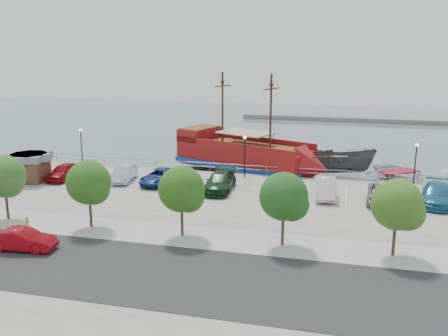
# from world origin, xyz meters

# --- Properties ---
(ground) EXTENTS (160.00, 160.00, 0.00)m
(ground) POSITION_xyz_m (0.00, 0.00, -1.00)
(ground) COLOR #4B686C
(land_slab) EXTENTS (100.00, 58.00, 1.20)m
(land_slab) POSITION_xyz_m (0.00, -21.00, -0.60)
(land_slab) COLOR gray
(land_slab) RESTS_ON ground
(street) EXTENTS (100.00, 8.00, 0.04)m
(street) POSITION_xyz_m (0.00, -16.00, 0.01)
(street) COLOR #292929
(street) RESTS_ON land_slab
(sidewalk) EXTENTS (100.00, 4.00, 0.05)m
(sidewalk) POSITION_xyz_m (0.00, -10.00, 0.01)
(sidewalk) COLOR #AEADAC
(sidewalk) RESTS_ON land_slab
(seawall_railing) EXTENTS (50.00, 0.06, 1.00)m
(seawall_railing) POSITION_xyz_m (0.00, 7.80, 0.53)
(seawall_railing) COLOR gray
(seawall_railing) RESTS_ON land_slab
(far_shore) EXTENTS (40.00, 3.00, 0.80)m
(far_shore) POSITION_xyz_m (10.00, 55.00, -0.60)
(far_shore) COLOR gray
(far_shore) RESTS_ON ground
(pirate_ship) EXTENTS (18.52, 11.34, 11.55)m
(pirate_ship) POSITION_xyz_m (-0.09, 11.75, 0.93)
(pirate_ship) COLOR maroon
(pirate_ship) RESTS_ON ground
(patrol_boat) EXTENTS (7.69, 3.06, 2.95)m
(patrol_boat) POSITION_xyz_m (9.15, 12.77, 0.47)
(patrol_boat) COLOR #3F4143
(patrol_boat) RESTS_ON ground
(speedboat) EXTENTS (8.12, 8.61, 1.45)m
(speedboat) POSITION_xyz_m (15.36, 12.20, -0.27)
(speedboat) COLOR silver
(speedboat) RESTS_ON ground
(dock_west) EXTENTS (7.43, 3.91, 0.41)m
(dock_west) POSITION_xyz_m (-14.85, 9.20, -0.80)
(dock_west) COLOR slate
(dock_west) RESTS_ON ground
(dock_mid) EXTENTS (7.41, 4.84, 0.41)m
(dock_mid) POSITION_xyz_m (7.12, 9.20, -0.79)
(dock_mid) COLOR slate
(dock_mid) RESTS_ON ground
(dock_east) EXTENTS (7.64, 5.07, 0.43)m
(dock_east) POSITION_xyz_m (16.73, 9.20, -0.79)
(dock_east) COLOR slate
(dock_east) RESTS_ON ground
(shed) EXTENTS (3.70, 3.70, 2.73)m
(shed) POSITION_xyz_m (-20.06, 0.16, 1.46)
(shed) COLOR brown
(shed) RESTS_ON land_slab
(street_sedan) EXTENTS (4.41, 1.90, 1.41)m
(street_sedan) POSITION_xyz_m (-10.24, -14.84, 0.71)
(street_sedan) COLOR maroon
(street_sedan) RESTS_ON street
(fire_hydrant) EXTENTS (0.23, 0.23, 0.67)m
(fire_hydrant) POSITION_xyz_m (-12.78, -10.80, 0.36)
(fire_hydrant) COLOR #BF9216
(fire_hydrant) RESTS_ON sidewalk
(lamp_post_left) EXTENTS (0.36, 0.36, 4.28)m
(lamp_post_left) POSITION_xyz_m (-18.00, 6.50, 2.94)
(lamp_post_left) COLOR black
(lamp_post_left) RESTS_ON land_slab
(lamp_post_mid) EXTENTS (0.36, 0.36, 4.28)m
(lamp_post_mid) POSITION_xyz_m (0.00, 6.50, 2.94)
(lamp_post_mid) COLOR black
(lamp_post_mid) RESTS_ON land_slab
(lamp_post_right) EXTENTS (0.36, 0.36, 4.28)m
(lamp_post_right) POSITION_xyz_m (16.00, 6.50, 2.94)
(lamp_post_right) COLOR black
(lamp_post_right) RESTS_ON land_slab
(tree_b) EXTENTS (3.30, 3.20, 5.00)m
(tree_b) POSITION_xyz_m (-14.85, -10.07, 3.30)
(tree_b) COLOR #473321
(tree_b) RESTS_ON sidewalk
(tree_c) EXTENTS (3.30, 3.20, 5.00)m
(tree_c) POSITION_xyz_m (-7.85, -10.07, 3.30)
(tree_c) COLOR #473321
(tree_c) RESTS_ON sidewalk
(tree_d) EXTENTS (3.30, 3.20, 5.00)m
(tree_d) POSITION_xyz_m (-0.85, -10.07, 3.30)
(tree_d) COLOR #473321
(tree_d) RESTS_ON sidewalk
(tree_e) EXTENTS (3.30, 3.20, 5.00)m
(tree_e) POSITION_xyz_m (6.15, -10.07, 3.30)
(tree_e) COLOR #473321
(tree_e) RESTS_ON sidewalk
(tree_f) EXTENTS (3.30, 3.20, 5.00)m
(tree_f) POSITION_xyz_m (13.15, -10.07, 3.30)
(tree_f) COLOR #473321
(tree_f) RESTS_ON sidewalk
(parked_car_a) EXTENTS (1.90, 4.66, 1.58)m
(parked_car_a) POSITION_xyz_m (-17.24, 1.49, 0.79)
(parked_car_a) COLOR maroon
(parked_car_a) RESTS_ON land_slab
(parked_car_b) EXTENTS (2.30, 4.80, 1.52)m
(parked_car_b) POSITION_xyz_m (-11.17, 2.39, 0.76)
(parked_car_b) COLOR #B1BCC8
(parked_car_b) RESTS_ON land_slab
(parked_car_c) EXTENTS (2.93, 5.35, 1.42)m
(parked_car_c) POSITION_xyz_m (-7.45, 2.30, 0.71)
(parked_car_c) COLOR navy
(parked_car_c) RESTS_ON land_slab
(parked_car_d) EXTENTS (2.62, 5.87, 1.67)m
(parked_car_d) POSITION_xyz_m (-1.26, 1.45, 0.84)
(parked_car_d) COLOR #15331A
(parked_car_d) RESTS_ON land_slab
(parked_car_f) EXTENTS (2.30, 5.19, 1.66)m
(parked_car_f) POSITION_xyz_m (8.17, 1.74, 0.83)
(parked_car_f) COLOR silver
(parked_car_f) RESTS_ON land_slab
(parked_car_g) EXTENTS (2.76, 5.37, 1.45)m
(parked_car_g) POSITION_xyz_m (12.91, 1.26, 0.72)
(parked_car_g) COLOR slate
(parked_car_g) RESTS_ON land_slab
(parked_car_h) EXTENTS (3.02, 5.94, 1.65)m
(parked_car_h) POSITION_xyz_m (17.37, 1.97, 0.83)
(parked_car_h) COLOR #21698D
(parked_car_h) RESTS_ON land_slab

